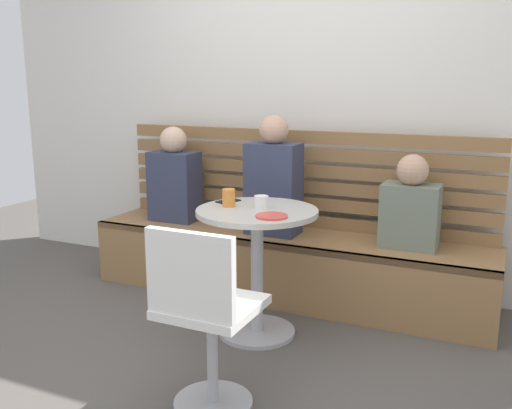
# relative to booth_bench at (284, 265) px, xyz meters

# --- Properties ---
(ground) EXTENTS (8.00, 8.00, 0.00)m
(ground) POSITION_rel_booth_bench_xyz_m (0.00, -1.20, -0.22)
(ground) COLOR #514C47
(back_wall) EXTENTS (5.20, 0.10, 2.90)m
(back_wall) POSITION_rel_booth_bench_xyz_m (0.00, 0.44, 1.23)
(back_wall) COLOR silver
(back_wall) RESTS_ON ground
(booth_bench) EXTENTS (2.70, 0.52, 0.44)m
(booth_bench) POSITION_rel_booth_bench_xyz_m (0.00, 0.00, 0.00)
(booth_bench) COLOR olive
(booth_bench) RESTS_ON ground
(booth_backrest) EXTENTS (2.65, 0.04, 0.67)m
(booth_backrest) POSITION_rel_booth_bench_xyz_m (0.00, 0.24, 0.56)
(booth_backrest) COLOR olive
(booth_backrest) RESTS_ON booth_bench
(cafe_table) EXTENTS (0.68, 0.68, 0.74)m
(cafe_table) POSITION_rel_booth_bench_xyz_m (0.07, -0.60, 0.30)
(cafe_table) COLOR #ADADB2
(cafe_table) RESTS_ON ground
(white_chair) EXTENTS (0.40, 0.40, 0.85)m
(white_chair) POSITION_rel_booth_bench_xyz_m (0.20, -1.42, 0.24)
(white_chair) COLOR #ADADB2
(white_chair) RESTS_ON ground
(person_adult) EXTENTS (0.34, 0.22, 0.78)m
(person_adult) POSITION_rel_booth_bench_xyz_m (-0.08, -0.02, 0.57)
(person_adult) COLOR #333851
(person_adult) RESTS_ON booth_bench
(person_child_left) EXTENTS (0.34, 0.22, 0.68)m
(person_child_left) POSITION_rel_booth_bench_xyz_m (-0.87, 0.03, 0.52)
(person_child_left) COLOR #333851
(person_child_left) RESTS_ON booth_bench
(person_child_middle) EXTENTS (0.34, 0.22, 0.57)m
(person_child_middle) POSITION_rel_booth_bench_xyz_m (0.80, 0.03, 0.47)
(person_child_middle) COLOR slate
(person_child_middle) RESTS_ON booth_bench
(cup_ceramic_white) EXTENTS (0.08, 0.08, 0.07)m
(cup_ceramic_white) POSITION_rel_booth_bench_xyz_m (0.08, -0.57, 0.55)
(cup_ceramic_white) COLOR white
(cup_ceramic_white) RESTS_ON cafe_table
(cup_tumbler_orange) EXTENTS (0.07, 0.07, 0.10)m
(cup_tumbler_orange) POSITION_rel_booth_bench_xyz_m (-0.10, -0.61, 0.57)
(cup_tumbler_orange) COLOR orange
(cup_tumbler_orange) RESTS_ON cafe_table
(plate_small) EXTENTS (0.17, 0.17, 0.01)m
(plate_small) POSITION_rel_booth_bench_xyz_m (0.22, -0.74, 0.52)
(plate_small) COLOR #DB4C42
(plate_small) RESTS_ON cafe_table
(phone_on_table) EXTENTS (0.12, 0.16, 0.01)m
(phone_on_table) POSITION_rel_booth_bench_xyz_m (-0.16, -0.50, 0.52)
(phone_on_table) COLOR black
(phone_on_table) RESTS_ON cafe_table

